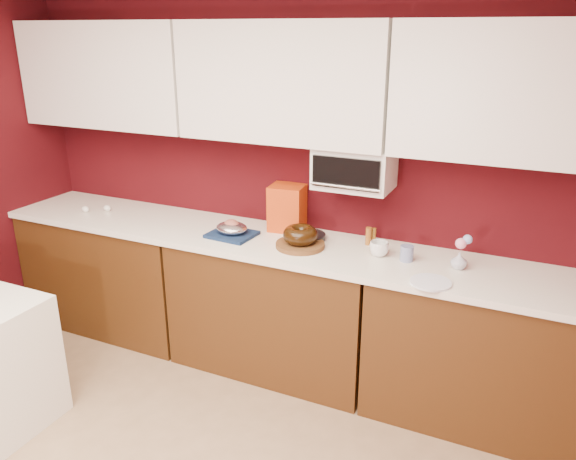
% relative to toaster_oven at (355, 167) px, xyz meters
% --- Properties ---
extents(wall_back, '(4.00, 0.02, 2.50)m').
position_rel_toaster_oven_xyz_m(wall_back, '(-0.45, 0.15, -0.12)').
color(wall_back, '#3E080C').
rests_on(wall_back, floor).
extents(base_cabinet_left, '(1.31, 0.58, 0.86)m').
position_rel_toaster_oven_xyz_m(base_cabinet_left, '(-1.78, -0.17, -0.95)').
color(base_cabinet_left, '#44260D').
rests_on(base_cabinet_left, floor).
extents(base_cabinet_center, '(1.31, 0.58, 0.86)m').
position_rel_toaster_oven_xyz_m(base_cabinet_center, '(-0.45, -0.17, -0.95)').
color(base_cabinet_center, '#44260D').
rests_on(base_cabinet_center, floor).
extents(base_cabinet_right, '(1.31, 0.58, 0.86)m').
position_rel_toaster_oven_xyz_m(base_cabinet_right, '(0.88, -0.17, -0.95)').
color(base_cabinet_right, '#44260D').
rests_on(base_cabinet_right, floor).
extents(countertop, '(4.00, 0.62, 0.04)m').
position_rel_toaster_oven_xyz_m(countertop, '(-0.45, -0.17, -0.49)').
color(countertop, white).
rests_on(countertop, base_cabinet_center).
extents(upper_cabinet_left, '(1.31, 0.33, 0.70)m').
position_rel_toaster_oven_xyz_m(upper_cabinet_left, '(-1.78, -0.02, 0.48)').
color(upper_cabinet_left, white).
rests_on(upper_cabinet_left, wall_back).
extents(upper_cabinet_center, '(1.31, 0.33, 0.70)m').
position_rel_toaster_oven_xyz_m(upper_cabinet_center, '(-0.45, -0.02, 0.48)').
color(upper_cabinet_center, white).
rests_on(upper_cabinet_center, wall_back).
extents(upper_cabinet_right, '(1.31, 0.33, 0.70)m').
position_rel_toaster_oven_xyz_m(upper_cabinet_right, '(0.88, -0.02, 0.48)').
color(upper_cabinet_right, white).
rests_on(upper_cabinet_right, wall_back).
extents(toaster_oven, '(0.45, 0.30, 0.25)m').
position_rel_toaster_oven_xyz_m(toaster_oven, '(0.00, 0.00, 0.00)').
color(toaster_oven, white).
rests_on(toaster_oven, upper_cabinet_center).
extents(toaster_oven_door, '(0.40, 0.02, 0.18)m').
position_rel_toaster_oven_xyz_m(toaster_oven_door, '(0.00, -0.16, 0.00)').
color(toaster_oven_door, black).
rests_on(toaster_oven_door, toaster_oven).
extents(toaster_oven_handle, '(0.42, 0.02, 0.02)m').
position_rel_toaster_oven_xyz_m(toaster_oven_handle, '(0.00, -0.18, -0.07)').
color(toaster_oven_handle, silver).
rests_on(toaster_oven_handle, toaster_oven).
extents(cake_base, '(0.34, 0.34, 0.03)m').
position_rel_toaster_oven_xyz_m(cake_base, '(-0.26, -0.21, -0.46)').
color(cake_base, brown).
rests_on(cake_base, countertop).
extents(bundt_cake, '(0.27, 0.27, 0.09)m').
position_rel_toaster_oven_xyz_m(bundt_cake, '(-0.26, -0.21, -0.39)').
color(bundt_cake, black).
rests_on(bundt_cake, cake_base).
extents(navy_towel, '(0.30, 0.26, 0.02)m').
position_rel_toaster_oven_xyz_m(navy_towel, '(-0.73, -0.22, -0.46)').
color(navy_towel, '#122344').
rests_on(navy_towel, countertop).
extents(foil_ham_nest, '(0.21, 0.17, 0.08)m').
position_rel_toaster_oven_xyz_m(foil_ham_nest, '(-0.73, -0.22, -0.42)').
color(foil_ham_nest, silver).
rests_on(foil_ham_nest, navy_towel).
extents(roasted_ham, '(0.12, 0.11, 0.06)m').
position_rel_toaster_oven_xyz_m(roasted_ham, '(-0.73, -0.22, -0.40)').
color(roasted_ham, '#A65A4C').
rests_on(roasted_ham, foil_ham_nest).
extents(pandoro_box, '(0.24, 0.22, 0.30)m').
position_rel_toaster_oven_xyz_m(pandoro_box, '(-0.46, 0.05, -0.33)').
color(pandoro_box, '#A81C0B').
rests_on(pandoro_box, countertop).
extents(dark_pan, '(0.24, 0.24, 0.04)m').
position_rel_toaster_oven_xyz_m(dark_pan, '(-0.26, -0.07, -0.46)').
color(dark_pan, black).
rests_on(dark_pan, countertop).
extents(coffee_mug, '(0.14, 0.14, 0.11)m').
position_rel_toaster_oven_xyz_m(coffee_mug, '(0.21, -0.14, -0.42)').
color(coffee_mug, white).
rests_on(coffee_mug, countertop).
extents(blue_jar, '(0.09, 0.09, 0.09)m').
position_rel_toaster_oven_xyz_m(blue_jar, '(0.38, -0.15, -0.43)').
color(blue_jar, navy).
rests_on(blue_jar, countertop).
extents(flower_vase, '(0.09, 0.09, 0.11)m').
position_rel_toaster_oven_xyz_m(flower_vase, '(0.67, -0.13, -0.42)').
color(flower_vase, '#B1B7C9').
rests_on(flower_vase, countertop).
extents(flower_pink, '(0.06, 0.06, 0.06)m').
position_rel_toaster_oven_xyz_m(flower_pink, '(0.67, -0.13, -0.33)').
color(flower_pink, pink).
rests_on(flower_pink, flower_vase).
extents(flower_blue, '(0.05, 0.05, 0.05)m').
position_rel_toaster_oven_xyz_m(flower_blue, '(0.70, -0.11, -0.30)').
color(flower_blue, '#8FA5E5').
rests_on(flower_blue, flower_vase).
extents(china_plate, '(0.27, 0.27, 0.01)m').
position_rel_toaster_oven_xyz_m(china_plate, '(0.57, -0.39, -0.47)').
color(china_plate, white).
rests_on(china_plate, countertop).
extents(amber_bottle, '(0.05, 0.05, 0.11)m').
position_rel_toaster_oven_xyz_m(amber_bottle, '(0.10, 0.01, -0.42)').
color(amber_bottle, brown).
rests_on(amber_bottle, countertop).
extents(egg_left, '(0.06, 0.05, 0.05)m').
position_rel_toaster_oven_xyz_m(egg_left, '(-1.94, -0.23, -0.45)').
color(egg_left, silver).
rests_on(egg_left, countertop).
extents(egg_right, '(0.07, 0.06, 0.04)m').
position_rel_toaster_oven_xyz_m(egg_right, '(-1.82, -0.15, -0.45)').
color(egg_right, white).
rests_on(egg_right, countertop).
extents(amber_bottle_tall, '(0.03, 0.03, 0.10)m').
position_rel_toaster_oven_xyz_m(amber_bottle_tall, '(0.13, 0.04, -0.43)').
color(amber_bottle_tall, brown).
rests_on(amber_bottle_tall, countertop).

